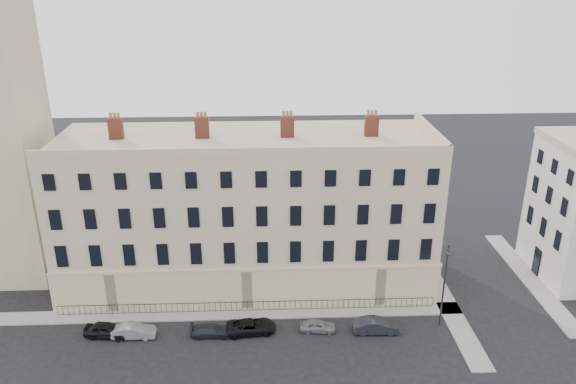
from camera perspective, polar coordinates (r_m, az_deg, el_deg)
name	(u,v)px	position (r m, az deg, el deg)	size (l,w,h in m)	color
ground	(316,346)	(49.59, 2.91, -15.33)	(160.00, 160.00, 0.00)	black
terrace	(248,210)	(56.01, -4.13, -1.83)	(36.22, 12.22, 17.00)	tan
pavement_terrace	(204,314)	(53.78, -8.50, -12.18)	(48.00, 2.00, 0.12)	gray
pavement_east_return	(440,291)	(58.51, 15.16, -9.72)	(2.00, 24.00, 0.12)	gray
pavement_adjacent	(530,279)	(63.70, 23.35, -8.10)	(2.00, 20.00, 0.12)	gray
railings	(247,306)	(53.55, -4.15, -11.51)	(35.00, 0.04, 0.96)	black
car_a	(107,330)	(52.62, -17.95, -13.19)	(1.56, 3.87, 1.32)	black
car_b	(134,331)	(51.90, -15.39, -13.46)	(1.31, 3.74, 1.23)	gray
car_c	(211,330)	(50.81, -7.79, -13.76)	(1.48, 3.65, 1.06)	#20232A
car_d	(251,326)	(50.82, -3.76, -13.46)	(2.01, 4.36, 1.21)	black
car_e	(318,326)	(50.96, 3.06, -13.42)	(1.28, 3.19, 1.09)	slate
car_f	(376,326)	(51.28, 8.95, -13.27)	(1.42, 4.07, 1.34)	#21232C
streetlamp	(444,282)	(51.25, 15.60, -8.81)	(0.74, 1.68, 8.11)	#303135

